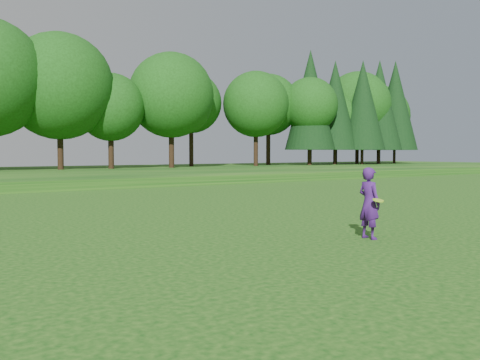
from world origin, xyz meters
TOP-DOWN VIEW (x-y plane):
  - ground at (0.00, 0.00)m, footprint 140.00×140.00m
  - berm at (0.00, 34.00)m, footprint 130.00×30.00m
  - walking_path at (0.00, 20.00)m, footprint 130.00×1.60m
  - woman at (0.76, -1.18)m, footprint 0.48×0.83m

SIDE VIEW (x-z plane):
  - ground at x=0.00m, z-range 0.00..0.00m
  - walking_path at x=0.00m, z-range 0.00..0.04m
  - berm at x=0.00m, z-range 0.00..0.60m
  - woman at x=0.76m, z-range 0.00..1.75m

